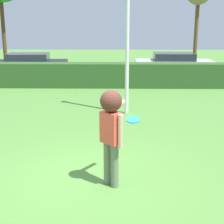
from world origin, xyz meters
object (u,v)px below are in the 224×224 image
frisbee (133,120)px  lamppost (128,12)px  person (111,123)px  parked_car_black (28,64)px  parked_car_silver (174,63)px

frisbee → lamppost: (-0.01, 4.48, 2.14)m
person → lamppost: 5.52m
frisbee → lamppost: size_ratio=0.05×
frisbee → lamppost: 4.97m
lamppost → parked_car_black: size_ratio=1.35×
person → parked_car_black: person is taller
frisbee → parked_car_silver: size_ratio=0.06×
parked_car_silver → parked_car_black: bearing=-177.2°
parked_car_silver → frisbee: bearing=-102.6°
person → frisbee: (0.42, 0.63, -0.11)m
person → lamppost: lamppost is taller
parked_car_black → person: bearing=-69.4°
parked_car_black → parked_car_silver: bearing=2.8°
person → frisbee: size_ratio=6.61×
parked_car_black → lamppost: bearing=-55.8°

